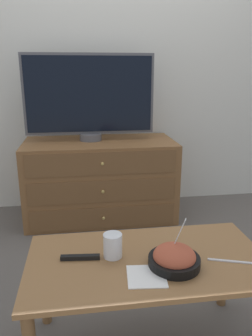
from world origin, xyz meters
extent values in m
plane|color=#56514C|center=(0.00, 0.00, 0.00)|extent=(12.00, 12.00, 0.00)
cube|color=silver|center=(0.00, 0.03, 1.30)|extent=(12.00, 0.05, 2.60)
cube|color=brown|center=(-0.13, -0.30, 0.31)|extent=(1.16, 0.54, 0.63)
cube|color=brown|center=(-0.13, -0.57, 0.10)|extent=(1.07, 0.01, 0.17)
sphere|color=tan|center=(-0.13, -0.58, 0.10)|extent=(0.02, 0.02, 0.02)
cube|color=brown|center=(-0.13, -0.57, 0.31)|extent=(1.07, 0.01, 0.17)
sphere|color=tan|center=(-0.13, -0.58, 0.31)|extent=(0.02, 0.02, 0.02)
cube|color=brown|center=(-0.13, -0.57, 0.52)|extent=(1.07, 0.01, 0.17)
sphere|color=tan|center=(-0.13, -0.58, 0.52)|extent=(0.02, 0.02, 0.02)
cylinder|color=#515156|center=(-0.19, -0.26, 0.65)|extent=(0.17, 0.17, 0.05)
cube|color=#515156|center=(-0.19, -0.25, 0.98)|extent=(0.98, 0.04, 0.60)
cube|color=black|center=(-0.19, -0.27, 0.98)|extent=(0.94, 0.01, 0.56)
cube|color=olive|center=(-0.03, -1.67, 0.43)|extent=(0.95, 0.50, 0.02)
cylinder|color=brown|center=(-0.47, -1.46, 0.21)|extent=(0.04, 0.04, 0.42)
cylinder|color=brown|center=(0.41, -1.46, 0.21)|extent=(0.04, 0.04, 0.42)
cylinder|color=black|center=(0.06, -1.74, 0.46)|extent=(0.20, 0.20, 0.04)
ellipsoid|color=#AD4C33|center=(0.06, -1.74, 0.48)|extent=(0.16, 0.16, 0.08)
cube|color=silver|center=(0.07, -1.71, 0.53)|extent=(0.05, 0.03, 0.15)
cube|color=silver|center=(0.09, -1.73, 0.61)|extent=(0.02, 0.03, 0.04)
cylinder|color=beige|center=(-0.16, -1.64, 0.47)|extent=(0.07, 0.07, 0.06)
cylinder|color=white|center=(-0.16, -1.64, 0.49)|extent=(0.08, 0.08, 0.10)
cube|color=white|center=(-0.06, -1.79, 0.44)|extent=(0.15, 0.15, 0.00)
cube|color=silver|center=(0.29, -1.74, 0.44)|extent=(0.18, 0.07, 0.01)
cube|color=black|center=(-0.29, -1.64, 0.45)|extent=(0.16, 0.03, 0.02)
camera|label=1|loc=(-0.27, -2.79, 1.15)|focal=35.00mm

